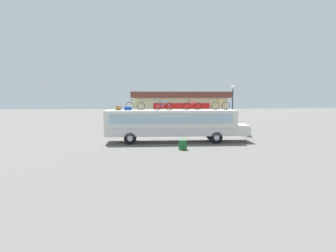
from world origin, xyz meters
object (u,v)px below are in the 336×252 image
(rooftop_bicycle_3, at_px, (192,106))
(rooftop_bicycle_4, at_px, (221,105))
(rooftop_bicycle_2, at_px, (163,106))
(rooftop_bicycle_1, at_px, (135,106))
(street_lamp, at_px, (232,105))
(bus, at_px, (173,123))
(trash_bin, at_px, (183,145))
(luggage_bag_2, at_px, (128,108))
(luggage_bag_1, at_px, (118,108))

(rooftop_bicycle_3, distance_m, rooftop_bicycle_4, 2.65)
(rooftop_bicycle_2, bearing_deg, rooftop_bicycle_4, 6.46)
(rooftop_bicycle_2, height_order, rooftop_bicycle_3, rooftop_bicycle_3)
(rooftop_bicycle_1, relative_size, street_lamp, 0.34)
(bus, distance_m, rooftop_bicycle_2, 1.84)
(rooftop_bicycle_4, bearing_deg, trash_bin, -135.27)
(rooftop_bicycle_4, distance_m, trash_bin, 6.22)
(bus, bearing_deg, street_lamp, 34.05)
(rooftop_bicycle_3, relative_size, trash_bin, 2.23)
(trash_bin, bearing_deg, luggage_bag_2, 139.11)
(rooftop_bicycle_4, bearing_deg, luggage_bag_1, 179.66)
(bus, bearing_deg, rooftop_bicycle_2, -157.23)
(luggage_bag_2, height_order, rooftop_bicycle_3, rooftop_bicycle_3)
(luggage_bag_1, xyz_separation_m, rooftop_bicycle_4, (9.27, -0.06, 0.21))
(luggage_bag_2, height_order, rooftop_bicycle_2, rooftop_bicycle_2)
(bus, xyz_separation_m, trash_bin, (0.43, -3.66, -1.35))
(luggage_bag_2, relative_size, rooftop_bicycle_3, 0.36)
(rooftop_bicycle_2, bearing_deg, trash_bin, -67.38)
(rooftop_bicycle_2, xyz_separation_m, rooftop_bicycle_3, (2.62, 0.41, 0.01))
(rooftop_bicycle_1, xyz_separation_m, rooftop_bicycle_2, (2.50, -0.77, -0.02))
(rooftop_bicycle_4, xyz_separation_m, street_lamp, (2.36, 4.32, -0.07))
(bus, xyz_separation_m, luggage_bag_1, (-4.94, 0.26, 1.36))
(luggage_bag_2, relative_size, trash_bin, 0.81)
(luggage_bag_1, relative_size, luggage_bag_2, 0.88)
(bus, xyz_separation_m, rooftop_bicycle_3, (1.69, 0.02, 1.55))
(trash_bin, bearing_deg, rooftop_bicycle_2, 112.62)
(luggage_bag_2, relative_size, rooftop_bicycle_1, 0.35)
(luggage_bag_1, distance_m, rooftop_bicycle_4, 9.27)
(trash_bin, bearing_deg, luggage_bag_1, 143.85)
(rooftop_bicycle_3, bearing_deg, luggage_bag_2, 177.78)
(luggage_bag_1, bearing_deg, rooftop_bicycle_1, 4.68)
(rooftop_bicycle_3, xyz_separation_m, street_lamp, (5.00, 4.50, -0.05))
(rooftop_bicycle_2, bearing_deg, rooftop_bicycle_1, 162.76)
(luggage_bag_2, bearing_deg, bus, -3.42)
(luggage_bag_2, relative_size, street_lamp, 0.12)
(luggage_bag_1, height_order, rooftop_bicycle_4, rooftop_bicycle_4)
(luggage_bag_1, xyz_separation_m, rooftop_bicycle_2, (4.00, -0.65, 0.18))
(rooftop_bicycle_4, bearing_deg, street_lamp, 61.32)
(bus, xyz_separation_m, rooftop_bicycle_4, (4.33, 0.20, 1.57))
(rooftop_bicycle_1, bearing_deg, bus, -6.35)
(bus, height_order, trash_bin, bus)
(rooftop_bicycle_3, bearing_deg, luggage_bag_1, 177.94)
(bus, distance_m, rooftop_bicycle_3, 2.29)
(rooftop_bicycle_3, xyz_separation_m, trash_bin, (-1.26, -3.68, -2.90))
(rooftop_bicycle_1, bearing_deg, rooftop_bicycle_2, -17.24)
(bus, height_order, luggage_bag_1, luggage_bag_1)
(luggage_bag_1, distance_m, rooftop_bicycle_3, 6.63)
(rooftop_bicycle_2, xyz_separation_m, street_lamp, (7.62, 4.91, -0.04))
(luggage_bag_1, height_order, luggage_bag_2, luggage_bag_1)
(luggage_bag_1, bearing_deg, luggage_bag_2, -0.95)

